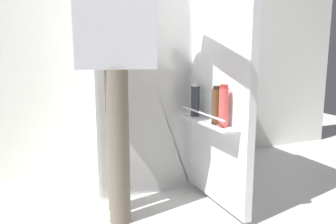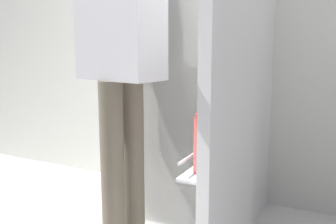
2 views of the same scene
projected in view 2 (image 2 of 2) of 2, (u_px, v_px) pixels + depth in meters
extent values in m
cube|color=silver|center=(226.00, 16.00, 2.50)|extent=(4.40, 0.10, 2.43)
cube|color=white|center=(206.00, 67.00, 2.25)|extent=(0.66, 0.60, 1.81)
cube|color=white|center=(186.00, 70.00, 2.00)|extent=(0.62, 0.01, 1.77)
cube|color=white|center=(189.00, 77.00, 2.04)|extent=(0.58, 0.09, 0.01)
cube|color=white|center=(233.00, 77.00, 1.55)|extent=(0.05, 0.64, 1.76)
cube|color=white|center=(213.00, 163.00, 1.65)|extent=(0.11, 0.52, 0.01)
cylinder|color=silver|center=(203.00, 148.00, 1.66)|extent=(0.01, 0.50, 0.01)
cylinder|color=#333842|center=(228.00, 131.00, 1.80)|extent=(0.06, 0.06, 0.19)
cylinder|color=silver|center=(229.00, 108.00, 1.78)|extent=(0.04, 0.04, 0.02)
cylinder|color=brown|center=(209.00, 143.00, 1.57)|extent=(0.05, 0.05, 0.20)
cylinder|color=black|center=(210.00, 116.00, 1.55)|extent=(0.04, 0.04, 0.02)
cylinder|color=#DB4C47|center=(200.00, 146.00, 1.49)|extent=(0.05, 0.05, 0.22)
cylinder|color=#B22D28|center=(201.00, 116.00, 1.47)|extent=(0.04, 0.04, 0.02)
cylinder|color=red|center=(170.00, 68.00, 2.09)|extent=(0.08, 0.08, 0.08)
cylinder|color=#665B4C|center=(133.00, 159.00, 2.06)|extent=(0.12, 0.12, 0.87)
cylinder|color=#665B4C|center=(112.00, 166.00, 1.94)|extent=(0.12, 0.12, 0.87)
cube|color=silver|center=(120.00, 17.00, 1.87)|extent=(0.46, 0.30, 0.61)
cylinder|color=silver|center=(148.00, 23.00, 2.04)|extent=(0.08, 0.08, 0.58)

